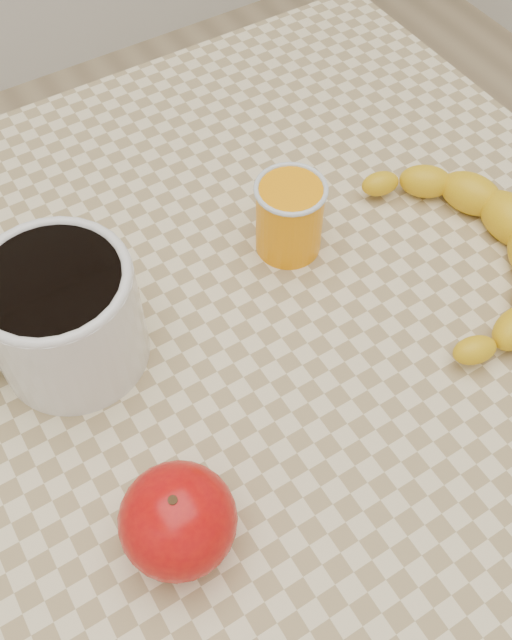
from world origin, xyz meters
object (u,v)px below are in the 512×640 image
coffee_mug (58,315)px  banana (469,252)px  orange_juice_glass (289,216)px  apple (178,520)px  table (256,382)px

coffee_mug → banana: bearing=-16.5°
coffee_mug → orange_juice_glass: bearing=1.4°
apple → table: bearing=41.7°
coffee_mug → table: bearing=-24.1°
coffee_mug → orange_juice_glass: 0.23m
coffee_mug → apple: coffee_mug is taller
table → banana: size_ratio=2.43×
orange_juice_glass → banana: orange_juice_glass is taller
table → apple: (-0.14, -0.13, 0.12)m
coffee_mug → orange_juice_glass: (0.22, 0.01, -0.02)m
coffee_mug → apple: (0.00, -0.19, -0.02)m
coffee_mug → banana: coffee_mug is taller
coffee_mug → apple: size_ratio=2.02×
banana → apple: bearing=-141.1°
orange_juice_glass → banana: size_ratio=0.24×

